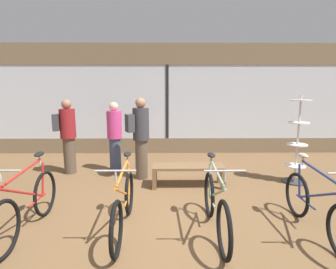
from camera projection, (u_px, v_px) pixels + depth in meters
name	position (u px, v px, depth m)	size (l,w,h in m)	color
ground_plane	(169.00, 220.00, 3.84)	(24.00, 24.00, 0.00)	brown
shop_back_wall	(167.00, 98.00, 7.69)	(12.00, 0.08, 3.20)	#7A664C
bicycle_far_left	(28.00, 205.00, 3.46)	(0.46, 1.73, 1.02)	black
bicycle_left	(124.00, 205.00, 3.50)	(0.46, 1.72, 1.01)	black
bicycle_right	(215.00, 206.00, 3.44)	(0.46, 1.68, 1.02)	black
bicycle_far_right	(317.00, 208.00, 3.41)	(0.46, 1.74, 1.01)	black
accessory_rack	(297.00, 148.00, 5.30)	(0.48, 0.48, 1.79)	#333333
display_bench	(188.00, 169.00, 5.15)	(1.40, 0.44, 0.42)	brown
customer_near_rack	(115.00, 136.00, 6.02)	(0.48, 0.48, 1.62)	#424C6B
customer_by_window	(140.00, 136.00, 5.51)	(0.56, 0.47, 1.73)	brown
customer_mid_floor	(67.00, 134.00, 5.87)	(0.55, 0.43, 1.68)	brown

